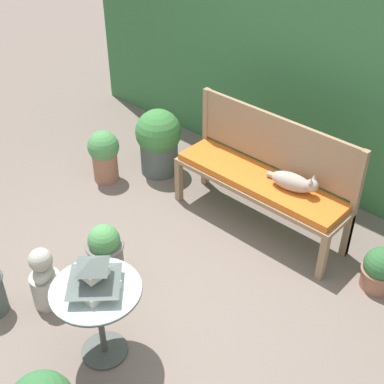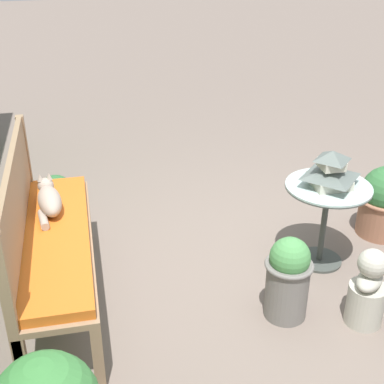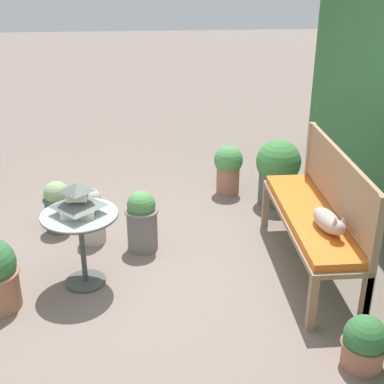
{
  "view_description": "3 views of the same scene",
  "coord_description": "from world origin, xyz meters",
  "views": [
    {
      "loc": [
        2.16,
        -2.08,
        3.23
      ],
      "look_at": [
        -0.25,
        0.54,
        0.65
      ],
      "focal_mm": 50.0,
      "sensor_mm": 36.0,
      "label": 1
    },
    {
      "loc": [
        -3.09,
        0.98,
        2.36
      ],
      "look_at": [
        0.06,
        0.3,
        0.69
      ],
      "focal_mm": 50.0,
      "sensor_mm": 36.0,
      "label": 2
    },
    {
      "loc": [
        3.86,
        -0.11,
        2.57
      ],
      "look_at": [
        -0.26,
        0.23,
        0.67
      ],
      "focal_mm": 50.0,
      "sensor_mm": 36.0,
      "label": 3
    }
  ],
  "objects": [
    {
      "name": "bench_backrest",
      "position": [
        -0.05,
        1.42,
        0.77
      ],
      "size": [
        1.69,
        0.06,
        1.07
      ],
      "color": "#937556",
      "rests_on": "ground"
    },
    {
      "name": "garden_bust",
      "position": [
        -0.68,
        -0.68,
        0.25
      ],
      "size": [
        0.29,
        0.29,
        0.55
      ],
      "rotation": [
        0.0,
        0.0,
        -0.8
      ],
      "color": "#B7B2A3",
      "rests_on": "ground"
    },
    {
      "name": "potted_plant_table_far",
      "position": [
        -0.5,
        -0.21,
        0.3
      ],
      "size": [
        0.31,
        0.31,
        0.58
      ],
      "color": "slate",
      "rests_on": "ground"
    },
    {
      "name": "foliage_hedge_back",
      "position": [
        0.0,
        2.64,
        1.19
      ],
      "size": [
        6.4,
        1.05,
        2.37
      ],
      "primitive_type": "cube",
      "color": "#38703D",
      "rests_on": "ground"
    },
    {
      "name": "garden_bench",
      "position": [
        -0.05,
        1.21,
        0.47
      ],
      "size": [
        1.69,
        0.45,
        0.55
      ],
      "color": "#937556",
      "rests_on": "ground"
    },
    {
      "name": "ground",
      "position": [
        0.0,
        0.0,
        0.0
      ],
      "size": [
        30.0,
        30.0,
        0.0
      ],
      "primitive_type": "plane",
      "color": "#75665B"
    },
    {
      "name": "potted_plant_patio_mid",
      "position": [
        -1.38,
        1.25,
        0.38
      ],
      "size": [
        0.48,
        0.48,
        0.72
      ],
      "color": "#4C5651",
      "rests_on": "ground"
    },
    {
      "name": "pagoda_birdhouse",
      "position": [
        0.02,
        -0.69,
        0.76
      ],
      "size": [
        0.34,
        0.34,
        0.27
      ],
      "color": "beige",
      "rests_on": "patio_table"
    },
    {
      "name": "patio_table",
      "position": [
        0.02,
        -0.69,
        0.51
      ],
      "size": [
        0.62,
        0.62,
        0.65
      ],
      "color": "#424742",
      "rests_on": "ground"
    },
    {
      "name": "potted_plant_hedge_corner",
      "position": [
        1.16,
        1.26,
        0.18
      ],
      "size": [
        0.31,
        0.31,
        0.38
      ],
      "color": "#9E664C",
      "rests_on": "ground"
    },
    {
      "name": "cat",
      "position": [
        0.27,
        1.25,
        0.63
      ],
      "size": [
        0.5,
        0.21,
        0.2
      ],
      "rotation": [
        0.0,
        0.0,
        0.15
      ],
      "color": "#A89989",
      "rests_on": "garden_bench"
    },
    {
      "name": "potted_plant_bench_right",
      "position": [
        -1.68,
        0.75,
        0.31
      ],
      "size": [
        0.33,
        0.33,
        0.57
      ],
      "color": "#9E664C",
      "rests_on": "ground"
    }
  ]
}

